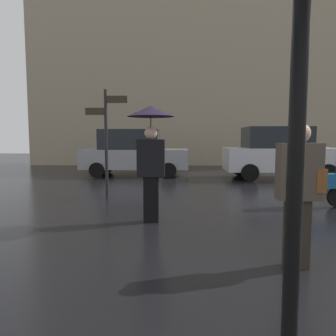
# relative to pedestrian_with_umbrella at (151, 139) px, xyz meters

# --- Properties ---
(pedestrian_with_umbrella) EXTENTS (0.87, 0.87, 2.16)m
(pedestrian_with_umbrella) POSITION_rel_pedestrian_with_umbrella_xyz_m (0.00, 0.00, 0.00)
(pedestrian_with_umbrella) COLOR black
(pedestrian_with_umbrella) RESTS_ON ground
(pedestrian_with_bag) EXTENTS (0.53, 0.24, 1.74)m
(pedestrian_with_bag) POSITION_rel_pedestrian_with_umbrella_xyz_m (1.94, -2.04, -0.57)
(pedestrian_with_bag) COLOR #2A241E
(pedestrian_with_bag) RESTS_ON ground
(parked_scooter) EXTENTS (1.42, 0.32, 1.23)m
(parked_scooter) POSITION_rel_pedestrian_with_umbrella_xyz_m (3.62, 1.34, -1.00)
(parked_scooter) COLOR black
(parked_scooter) RESTS_ON ground
(parked_car_left) EXTENTS (4.42, 2.04, 1.94)m
(parked_car_left) POSITION_rel_pedestrian_with_umbrella_xyz_m (-1.34, 7.45, -0.59)
(parked_car_left) COLOR gray
(parked_car_left) RESTS_ON ground
(parked_car_right) EXTENTS (4.31, 2.00, 2.00)m
(parked_car_right) POSITION_rel_pedestrian_with_umbrella_xyz_m (4.48, 6.49, -0.55)
(parked_car_right) COLOR silver
(parked_car_right) RESTS_ON ground
(street_signpost) EXTENTS (1.08, 0.08, 2.80)m
(street_signpost) POSITION_rel_pedestrian_with_umbrella_xyz_m (-1.33, 2.26, 0.15)
(street_signpost) COLOR black
(street_signpost) RESTS_ON ground
(building_block) EXTENTS (18.70, 2.35, 15.06)m
(building_block) POSITION_rel_pedestrian_with_umbrella_xyz_m (1.26, 13.39, 5.98)
(building_block) COLOR gray
(building_block) RESTS_ON ground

